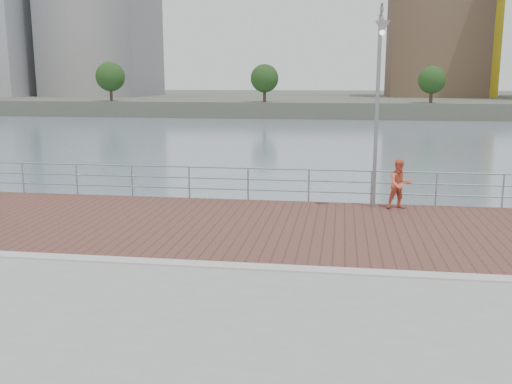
# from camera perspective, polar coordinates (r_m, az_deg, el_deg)

# --- Properties ---
(water) EXTENTS (400.00, 400.00, 0.00)m
(water) POSITION_cam_1_polar(r_m,az_deg,el_deg) (13.35, -1.33, -15.74)
(water) COLOR slate
(water) RESTS_ON ground
(brick_lane) EXTENTS (40.00, 6.80, 0.02)m
(brick_lane) POSITION_cam_1_polar(r_m,az_deg,el_deg) (15.98, 0.86, -3.43)
(brick_lane) COLOR brown
(brick_lane) RESTS_ON seawall
(curb) EXTENTS (40.00, 0.40, 0.06)m
(curb) POSITION_cam_1_polar(r_m,az_deg,el_deg) (12.56, -1.37, -7.47)
(curb) COLOR #B7B5AD
(curb) RESTS_ON seawall
(far_shore) EXTENTS (320.00, 95.00, 2.50)m
(far_shore) POSITION_cam_1_polar(r_m,az_deg,el_deg) (134.32, 7.80, 9.11)
(far_shore) COLOR #4C5142
(far_shore) RESTS_ON ground
(guardrail) EXTENTS (39.06, 0.06, 1.13)m
(guardrail) POSITION_cam_1_polar(r_m,az_deg,el_deg) (19.13, 2.24, 1.11)
(guardrail) COLOR #8C9EA8
(guardrail) RESTS_ON brick_lane
(street_lamp) EXTENTS (0.44, 1.27, 5.99)m
(street_lamp) POSITION_cam_1_polar(r_m,az_deg,el_deg) (17.81, 12.24, 11.64)
(street_lamp) COLOR gray
(street_lamp) RESTS_ON brick_lane
(bystander) EXTENTS (0.90, 0.78, 1.57)m
(bystander) POSITION_cam_1_polar(r_m,az_deg,el_deg) (18.46, 14.17, 0.75)
(bystander) COLOR #E96744
(bystander) RESTS_ON brick_lane
(shoreline_trees) EXTENTS (109.49, 4.78, 6.37)m
(shoreline_trees) POSITION_cam_1_polar(r_m,az_deg,el_deg) (89.14, 3.03, 11.34)
(shoreline_trees) COLOR #473323
(shoreline_trees) RESTS_ON far_shore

